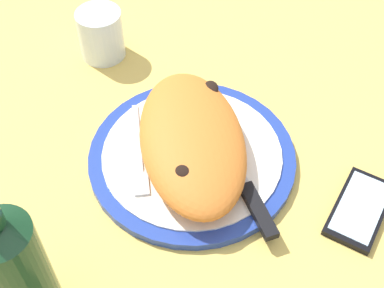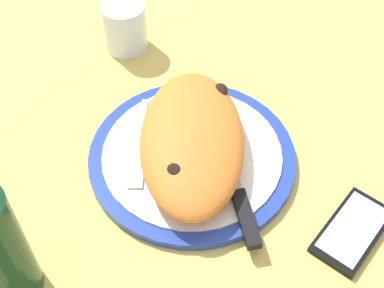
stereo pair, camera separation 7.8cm
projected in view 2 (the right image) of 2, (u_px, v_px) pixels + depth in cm
name	position (u px, v px, depth cm)	size (l,w,h in cm)	color
ground_plane	(192.00, 166.00, 81.74)	(150.00, 150.00, 3.00)	#DBB756
plate	(192.00, 156.00, 79.97)	(31.40, 31.40, 1.70)	#233D99
calzone	(195.00, 141.00, 76.83)	(29.80, 18.34, 5.94)	orange
fork	(139.00, 150.00, 79.40)	(17.76, 3.06, 0.40)	silver
knife	(240.00, 200.00, 73.20)	(21.96, 8.55, 1.20)	silver
smartphone	(353.00, 231.00, 71.88)	(14.32, 12.50, 1.16)	black
water_glass	(125.00, 29.00, 95.03)	(7.97, 7.97, 8.93)	silver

